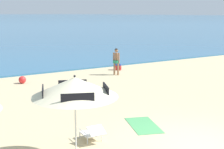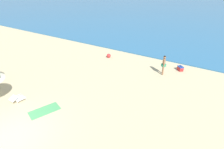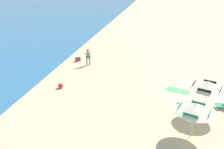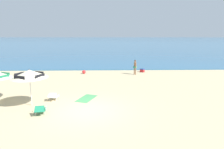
% 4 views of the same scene
% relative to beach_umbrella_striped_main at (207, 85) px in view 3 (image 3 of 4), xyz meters
% --- Properties ---
extents(ground_plane, '(800.00, 800.00, 0.00)m').
position_rel_beach_umbrella_striped_main_xyz_m(ground_plane, '(3.52, -1.00, -2.00)').
color(ground_plane, tan).
extents(beach_umbrella_striped_main, '(2.96, 2.97, 2.31)m').
position_rel_beach_umbrella_striped_main_xyz_m(beach_umbrella_striped_main, '(0.00, 0.00, 0.00)').
color(beach_umbrella_striped_main, silver).
rests_on(beach_umbrella_striped_main, ground).
extents(beach_umbrella_striped_second, '(2.58, 2.58, 2.06)m').
position_rel_beach_umbrella_striped_main_xyz_m(beach_umbrella_striped_second, '(-2.62, 1.08, -0.24)').
color(beach_umbrella_striped_second, silver).
rests_on(beach_umbrella_striped_second, ground).
extents(lounge_chair_under_umbrella, '(0.67, 0.97, 0.53)m').
position_rel_beach_umbrella_striped_main_xyz_m(lounge_chair_under_umbrella, '(0.99, -1.42, -1.73)').
color(lounge_chair_under_umbrella, '#1E7F56').
rests_on(lounge_chair_under_umbrella, ground).
extents(lounge_chair_beside_umbrella, '(0.63, 0.93, 0.52)m').
position_rel_beach_umbrella_striped_main_xyz_m(lounge_chair_beside_umbrella, '(1.08, 1.01, -1.73)').
color(lounge_chair_beside_umbrella, white).
rests_on(lounge_chair_beside_umbrella, ground).
extents(person_standing_near_shore, '(0.41, 0.47, 1.67)m').
position_rel_beach_umbrella_striped_main_xyz_m(person_standing_near_shore, '(7.88, 9.81, -1.04)').
color(person_standing_near_shore, '#8C6042').
rests_on(person_standing_near_shore, ground).
extents(cooler_box, '(0.60, 0.60, 0.43)m').
position_rel_beach_umbrella_striped_main_xyz_m(cooler_box, '(8.97, 11.28, -1.80)').
color(cooler_box, red).
rests_on(cooler_box, ground).
extents(beach_ball, '(0.41, 0.41, 0.41)m').
position_rel_beach_umbrella_striped_main_xyz_m(beach_ball, '(2.09, 10.49, -1.80)').
color(beach_ball, red).
rests_on(beach_ball, ground).
extents(beach_towel, '(1.49, 2.00, 0.01)m').
position_rel_beach_umbrella_striped_main_xyz_m(beach_towel, '(3.27, 1.30, -2.00)').
color(beach_towel, '#4C9E5B').
rests_on(beach_towel, ground).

